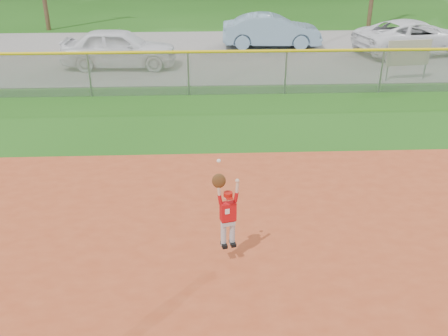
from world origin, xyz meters
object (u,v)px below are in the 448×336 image
Objects in this scene: car_blue at (272,31)px; sponsor_sign at (409,54)px; ballplayer at (227,211)px; car_white_a at (119,48)px; car_white_b at (414,37)px.

car_blue is 2.72× the size of sponsor_sign.
sponsor_sign is 13.15m from ballplayer.
ballplayer is (3.70, -13.27, 0.24)m from car_white_a.
sponsor_sign is (11.01, -2.34, 0.19)m from car_white_a.
sponsor_sign is at bearing 56.27° from ballplayer.
ballplayer is at bearing -162.31° from car_white_a.
ballplayer is (-7.30, -10.94, 0.05)m from sponsor_sign.
ballplayer reaches higher than car_blue.
car_blue reaches higher than car_white_b.
car_white_b is at bearing 58.63° from ballplayer.
car_white_a is 0.86× the size of car_white_b.
sponsor_sign is 1.01× the size of ballplayer.
car_white_a is at bearing 82.76° from car_white_b.
car_white_a is at bearing 105.59° from ballplayer.
ballplayer is at bearing -123.73° from sponsor_sign.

